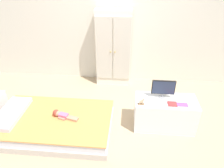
{
  "coord_description": "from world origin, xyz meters",
  "views": [
    {
      "loc": [
        0.32,
        -2.27,
        2.14
      ],
      "look_at": [
        0.08,
        0.4,
        0.54
      ],
      "focal_mm": 32.9,
      "sensor_mm": 36.0,
      "label": 1
    }
  ],
  "objects_px": {
    "wardrobe": "(113,49)",
    "rocking_horse_toy": "(142,102)",
    "bed": "(55,124)",
    "book_purple": "(182,105)",
    "tv_monitor": "(163,88)",
    "tv_stand": "(164,113)",
    "doll": "(61,115)",
    "book_red": "(172,104)"
  },
  "relations": [
    {
      "from": "doll",
      "to": "tv_monitor",
      "type": "relative_size",
      "value": 1.2
    },
    {
      "from": "doll",
      "to": "wardrobe",
      "type": "distance_m",
      "value": 1.65
    },
    {
      "from": "wardrobe",
      "to": "rocking_horse_toy",
      "type": "bearing_deg",
      "value": -69.91
    },
    {
      "from": "book_red",
      "to": "book_purple",
      "type": "bearing_deg",
      "value": 0.0
    },
    {
      "from": "wardrobe",
      "to": "tv_monitor",
      "type": "height_order",
      "value": "wardrobe"
    },
    {
      "from": "wardrobe",
      "to": "book_red",
      "type": "height_order",
      "value": "wardrobe"
    },
    {
      "from": "doll",
      "to": "tv_monitor",
      "type": "distance_m",
      "value": 1.5
    },
    {
      "from": "wardrobe",
      "to": "book_purple",
      "type": "relative_size",
      "value": 9.68
    },
    {
      "from": "doll",
      "to": "book_purple",
      "type": "height_order",
      "value": "book_purple"
    },
    {
      "from": "wardrobe",
      "to": "rocking_horse_toy",
      "type": "relative_size",
      "value": 13.4
    },
    {
      "from": "bed",
      "to": "tv_stand",
      "type": "height_order",
      "value": "tv_stand"
    },
    {
      "from": "rocking_horse_toy",
      "to": "book_purple",
      "type": "xyz_separation_m",
      "value": [
        0.55,
        0.04,
        -0.04
      ]
    },
    {
      "from": "tv_monitor",
      "to": "book_red",
      "type": "xyz_separation_m",
      "value": [
        0.12,
        -0.16,
        -0.15
      ]
    },
    {
      "from": "doll",
      "to": "tv_monitor",
      "type": "bearing_deg",
      "value": 11.15
    },
    {
      "from": "tv_stand",
      "to": "rocking_horse_toy",
      "type": "bearing_deg",
      "value": -159.47
    },
    {
      "from": "tv_stand",
      "to": "tv_monitor",
      "type": "distance_m",
      "value": 0.4
    },
    {
      "from": "tv_stand",
      "to": "rocking_horse_toy",
      "type": "relative_size",
      "value": 8.02
    },
    {
      "from": "tv_stand",
      "to": "book_purple",
      "type": "relative_size",
      "value": 5.8
    },
    {
      "from": "tv_stand",
      "to": "doll",
      "type": "bearing_deg",
      "value": -171.86
    },
    {
      "from": "bed",
      "to": "book_purple",
      "type": "relative_size",
      "value": 11.02
    },
    {
      "from": "bed",
      "to": "book_purple",
      "type": "xyz_separation_m",
      "value": [
        1.78,
        0.14,
        0.36
      ]
    },
    {
      "from": "wardrobe",
      "to": "rocking_horse_toy",
      "type": "distance_m",
      "value": 1.48
    },
    {
      "from": "book_purple",
      "to": "book_red",
      "type": "bearing_deg",
      "value": 180.0
    },
    {
      "from": "doll",
      "to": "book_red",
      "type": "distance_m",
      "value": 1.57
    },
    {
      "from": "bed",
      "to": "tv_stand",
      "type": "bearing_deg",
      "value": 8.44
    },
    {
      "from": "bed",
      "to": "wardrobe",
      "type": "relative_size",
      "value": 1.14
    },
    {
      "from": "bed",
      "to": "book_red",
      "type": "relative_size",
      "value": 13.72
    },
    {
      "from": "book_red",
      "to": "bed",
      "type": "bearing_deg",
      "value": -175.05
    },
    {
      "from": "doll",
      "to": "tv_stand",
      "type": "height_order",
      "value": "tv_stand"
    },
    {
      "from": "tv_monitor",
      "to": "book_purple",
      "type": "xyz_separation_m",
      "value": [
        0.25,
        -0.16,
        -0.15
      ]
    },
    {
      "from": "bed",
      "to": "tv_monitor",
      "type": "bearing_deg",
      "value": 11.25
    },
    {
      "from": "bed",
      "to": "doll",
      "type": "relative_size",
      "value": 4.23
    },
    {
      "from": "wardrobe",
      "to": "tv_monitor",
      "type": "distance_m",
      "value": 1.43
    },
    {
      "from": "bed",
      "to": "tv_monitor",
      "type": "distance_m",
      "value": 1.64
    },
    {
      "from": "rocking_horse_toy",
      "to": "doll",
      "type": "bearing_deg",
      "value": -175.94
    },
    {
      "from": "tv_stand",
      "to": "tv_monitor",
      "type": "xyz_separation_m",
      "value": [
        -0.06,
        0.07,
        0.39
      ]
    },
    {
      "from": "bed",
      "to": "tv_stand",
      "type": "relative_size",
      "value": 1.9
    },
    {
      "from": "bed",
      "to": "tv_stand",
      "type": "distance_m",
      "value": 1.61
    },
    {
      "from": "rocking_horse_toy",
      "to": "book_red",
      "type": "height_order",
      "value": "rocking_horse_toy"
    },
    {
      "from": "book_red",
      "to": "doll",
      "type": "bearing_deg",
      "value": -175.57
    },
    {
      "from": "doll",
      "to": "book_red",
      "type": "height_order",
      "value": "book_red"
    },
    {
      "from": "wardrobe",
      "to": "book_red",
      "type": "bearing_deg",
      "value": -55.46
    }
  ]
}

